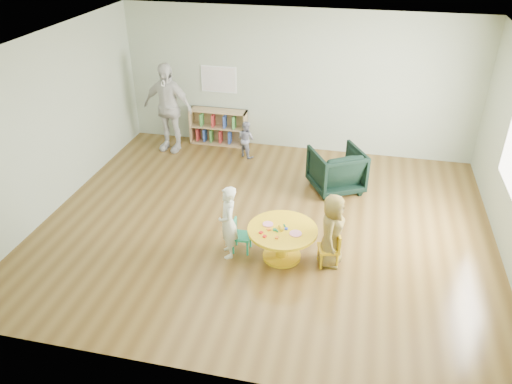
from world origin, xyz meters
TOP-DOWN VIEW (x-y plane):
  - room at (0.01, 0.00)m, footprint 7.10×7.00m
  - activity_table at (0.40, -0.78)m, footprint 0.99×0.99m
  - kid_chair_left at (-0.23, -0.74)m, footprint 0.27×0.27m
  - kid_chair_right at (1.10, -0.78)m, footprint 0.35×0.35m
  - bookshelf at (-1.61, 2.86)m, footprint 1.20×0.30m
  - alphabet_poster at (-1.60, 2.98)m, footprint 0.74×0.01m
  - armchair at (0.98, 1.39)m, footprint 1.14×1.14m
  - child_left at (-0.36, -0.88)m, footprint 0.39×0.47m
  - child_right at (1.09, -0.76)m, footprint 0.39×0.56m
  - toddler at (-0.89, 2.36)m, footprint 0.46×0.43m
  - adult_caretaker at (-2.50, 2.36)m, footprint 1.11×0.59m

SIDE VIEW (x-z plane):
  - kid_chair_left at x=-0.23m, z-range 0.02..0.51m
  - kid_chair_right at x=1.10m, z-range 0.02..0.54m
  - activity_table at x=0.40m, z-range 0.07..0.61m
  - bookshelf at x=-1.61m, z-range -0.01..0.74m
  - toddler at x=-0.89m, z-range 0.00..0.75m
  - armchair at x=0.98m, z-range 0.00..0.77m
  - child_right at x=1.09m, z-range 0.00..1.09m
  - child_left at x=-0.36m, z-range 0.00..1.10m
  - adult_caretaker at x=-2.50m, z-range 0.00..1.81m
  - alphabet_poster at x=-1.60m, z-range 1.08..1.62m
  - room at x=0.01m, z-range 0.49..3.29m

